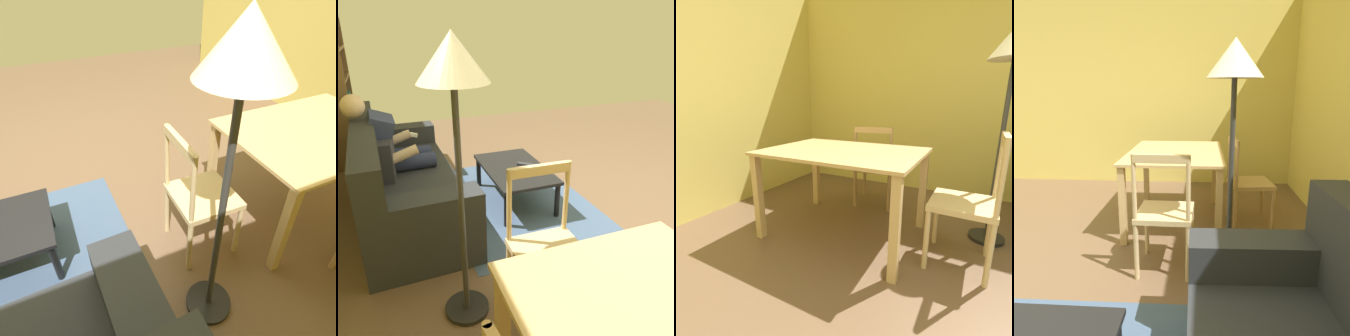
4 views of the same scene
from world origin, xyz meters
The scene contains 3 objects.
dining_table centered at (-1.68, 1.27, 0.65)m, with size 1.28×0.95×0.76m.
dining_chair_near_wall centered at (-1.68, 2.02, 0.44)m, with size 0.47×0.47×0.90m.
dining_chair_facing_couch centered at (-0.71, 1.27, 0.47)m, with size 0.43×0.43×0.95m.
Camera 3 is at (-0.71, -0.52, 1.13)m, focal length 26.29 mm.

